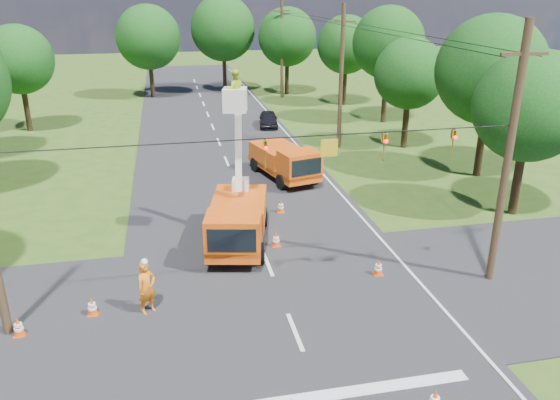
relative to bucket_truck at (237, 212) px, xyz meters
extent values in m
plane|color=#2C5218|center=(0.95, 12.81, -1.63)|extent=(140.00, 140.00, 0.00)
cube|color=black|center=(0.95, 12.81, -1.63)|extent=(12.00, 100.00, 0.06)
cube|color=black|center=(0.95, -5.19, -1.63)|extent=(56.00, 10.00, 0.07)
cube|color=silver|center=(0.95, -10.39, -1.63)|extent=(9.00, 0.45, 0.02)
cube|color=silver|center=(6.55, 12.81, -1.63)|extent=(0.12, 90.00, 0.02)
cube|color=#E85710|center=(0.04, 0.17, -0.89)|extent=(3.52, 6.51, 0.46)
cube|color=#E85710|center=(-0.43, -1.99, -0.09)|extent=(2.58, 2.19, 1.54)
cube|color=black|center=(-0.62, -2.85, -0.03)|extent=(1.92, 0.47, 0.98)
cube|color=#E85710|center=(0.21, 0.97, -0.24)|extent=(3.17, 4.23, 1.03)
cylinder|color=black|center=(-1.43, -1.51, -1.15)|extent=(0.52, 0.99, 0.95)
cylinder|color=black|center=(0.68, -1.97, -1.15)|extent=(0.52, 0.99, 0.95)
cylinder|color=black|center=(-0.61, 2.30, -1.15)|extent=(0.52, 0.99, 0.95)
cylinder|color=black|center=(1.50, 1.85, -1.15)|extent=(0.52, 0.99, 0.95)
cube|color=silver|center=(0.45, 2.07, 0.53)|extent=(0.92, 0.92, 0.57)
cube|color=silver|center=(0.33, 1.52, 2.79)|extent=(0.57, 1.40, 4.46)
cube|color=silver|center=(0.10, 0.47, 4.90)|extent=(1.16, 1.16, 0.98)
imported|color=#C6E526|center=(0.10, 0.47, 5.34)|extent=(0.81, 0.64, 1.61)
cube|color=#E85710|center=(3.99, 8.81, -0.92)|extent=(3.57, 6.27, 0.44)
cube|color=#E85710|center=(4.51, 6.76, -0.15)|extent=(2.52, 2.16, 1.48)
cube|color=black|center=(4.72, 5.94, -0.10)|extent=(1.83, 0.52, 0.94)
cube|color=#E85710|center=(3.79, 9.58, -0.30)|extent=(3.15, 4.11, 0.99)
cylinder|color=black|center=(3.45, 6.74, -1.17)|extent=(0.53, 0.96, 0.91)
cylinder|color=black|center=(5.45, 7.25, -1.17)|extent=(0.53, 0.96, 0.91)
cylinder|color=black|center=(2.52, 10.37, -1.17)|extent=(0.53, 0.96, 0.91)
cylinder|color=black|center=(4.52, 10.88, -1.17)|extent=(0.53, 0.96, 0.91)
imported|color=#D55111|center=(-3.91, -4.85, -0.62)|extent=(0.87, 0.82, 2.01)
imported|color=black|center=(5.60, 22.19, -0.99)|extent=(2.06, 3.93, 1.28)
cone|color=#DA490B|center=(3.85, -11.55, -1.25)|extent=(0.36, 0.36, 0.70)
cylinder|color=white|center=(3.85, -11.55, -1.19)|extent=(0.26, 0.26, 0.09)
cone|color=#DA490B|center=(1.64, -0.56, -1.25)|extent=(0.36, 0.36, 0.70)
cube|color=#DA490B|center=(1.64, -0.56, -1.59)|extent=(0.38, 0.38, 0.04)
cylinder|color=white|center=(1.64, -0.56, -1.19)|extent=(0.26, 0.26, 0.09)
cylinder|color=white|center=(1.64, -0.56, -1.34)|extent=(0.31, 0.31, 0.09)
cone|color=#DA490B|center=(2.68, 3.32, -1.25)|extent=(0.36, 0.36, 0.70)
cube|color=#DA490B|center=(2.68, 3.32, -1.59)|extent=(0.38, 0.38, 0.04)
cylinder|color=white|center=(2.68, 3.32, -1.19)|extent=(0.26, 0.26, 0.09)
cylinder|color=white|center=(2.68, 3.32, -1.34)|extent=(0.31, 0.31, 0.09)
cone|color=#DA490B|center=(-5.86, -4.65, -1.25)|extent=(0.36, 0.36, 0.70)
cube|color=#DA490B|center=(-5.86, -4.65, -1.59)|extent=(0.38, 0.38, 0.04)
cylinder|color=white|center=(-5.86, -4.65, -1.19)|extent=(0.26, 0.26, 0.09)
cylinder|color=white|center=(-5.86, -4.65, -1.34)|extent=(0.31, 0.31, 0.09)
cone|color=#DA490B|center=(-8.14, -5.46, -1.25)|extent=(0.36, 0.36, 0.70)
cube|color=#DA490B|center=(-8.14, -5.46, -1.59)|extent=(0.38, 0.38, 0.04)
cylinder|color=white|center=(-8.14, -5.46, -1.19)|extent=(0.26, 0.26, 0.09)
cylinder|color=white|center=(-8.14, -5.46, -1.34)|extent=(0.31, 0.31, 0.09)
cone|color=#DA490B|center=(4.98, 10.20, -1.25)|extent=(0.36, 0.36, 0.70)
cube|color=#DA490B|center=(4.98, 10.20, -1.59)|extent=(0.38, 0.38, 0.04)
cylinder|color=white|center=(4.98, 10.20, -1.19)|extent=(0.26, 0.26, 0.09)
cylinder|color=white|center=(4.98, 10.20, -1.34)|extent=(0.31, 0.31, 0.09)
cone|color=#DA490B|center=(5.18, -3.99, -1.25)|extent=(0.36, 0.36, 0.70)
cube|color=#DA490B|center=(5.18, -3.99, -1.59)|extent=(0.38, 0.38, 0.04)
cylinder|color=white|center=(5.18, -3.99, -1.19)|extent=(0.26, 0.26, 0.09)
cylinder|color=white|center=(5.18, -3.99, -1.34)|extent=(0.31, 0.31, 0.09)
cylinder|color=#4C3823|center=(9.45, -5.19, 3.37)|extent=(0.30, 0.30, 10.00)
cube|color=#4C3823|center=(9.45, -5.19, 7.17)|extent=(1.80, 0.12, 0.12)
cylinder|color=#4C3823|center=(9.45, 14.81, 3.37)|extent=(0.30, 0.30, 10.00)
cube|color=#4C3823|center=(9.45, 14.81, 7.17)|extent=(1.80, 0.12, 0.12)
cylinder|color=#4C3823|center=(9.45, 34.81, 3.37)|extent=(0.30, 0.30, 10.00)
cube|color=#4C3823|center=(9.45, 34.81, 7.17)|extent=(1.80, 0.12, 0.12)
cylinder|color=black|center=(0.45, -5.19, 4.67)|extent=(18.00, 0.04, 0.04)
cube|color=gold|center=(2.55, -5.19, 4.22)|extent=(0.60, 0.05, 0.60)
imported|color=gold|center=(0.35, -5.19, 4.12)|extent=(0.16, 0.20, 1.00)
sphere|color=#FF0C0C|center=(0.35, -5.31, 4.37)|extent=(0.14, 0.14, 0.14)
imported|color=gold|center=(4.55, -5.19, 4.12)|extent=(0.16, 0.20, 1.00)
sphere|color=#FF0C0C|center=(4.55, -5.31, 4.37)|extent=(0.14, 0.14, 0.14)
imported|color=gold|center=(7.15, -5.19, 4.12)|extent=(0.16, 0.20, 1.00)
sphere|color=#FF0C0C|center=(7.15, -5.31, 4.37)|extent=(0.14, 0.14, 0.14)
cylinder|color=#382616|center=(-13.85, 24.81, 0.40)|extent=(0.44, 0.44, 4.05)
sphere|color=#103E12|center=(-13.85, 24.81, 4.08)|extent=(5.40, 5.40, 5.40)
cylinder|color=#382616|center=(14.45, 0.81, 0.35)|extent=(0.44, 0.44, 3.96)
sphere|color=#103E12|center=(14.45, 0.81, 3.95)|extent=(5.40, 5.40, 5.40)
cylinder|color=#382616|center=(15.95, 6.81, 0.66)|extent=(0.44, 0.44, 4.58)
sphere|color=#103E12|center=(15.95, 6.81, 4.82)|extent=(6.40, 6.40, 6.40)
cylinder|color=#382616|center=(14.15, 13.81, 0.26)|extent=(0.44, 0.44, 3.78)
sphere|color=#103E12|center=(14.15, 13.81, 3.70)|extent=(5.00, 5.00, 5.00)
cylinder|color=#382616|center=(15.75, 21.81, 0.75)|extent=(0.44, 0.44, 4.75)
sphere|color=#103E12|center=(15.75, 21.81, 5.07)|extent=(6.00, 6.00, 6.00)
cylinder|color=#382616|center=(14.75, 29.81, 0.44)|extent=(0.44, 0.44, 4.14)
sphere|color=#103E12|center=(14.75, 29.81, 4.20)|extent=(5.60, 5.60, 5.60)
cylinder|color=#382616|center=(-4.05, 37.81, 0.57)|extent=(0.44, 0.44, 4.40)
sphere|color=#103E12|center=(-4.05, 37.81, 4.57)|extent=(6.60, 6.60, 6.60)
cylinder|color=#382616|center=(3.95, 39.81, 0.79)|extent=(0.44, 0.44, 4.84)
sphere|color=#103E12|center=(3.95, 39.81, 5.19)|extent=(7.00, 7.00, 7.00)
cylinder|color=#382616|center=(10.45, 36.81, 0.53)|extent=(0.44, 0.44, 4.31)
sphere|color=#103E12|center=(10.45, 36.81, 4.45)|extent=(6.20, 6.20, 6.20)
camera|label=1|loc=(-2.76, -22.35, 9.27)|focal=35.00mm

